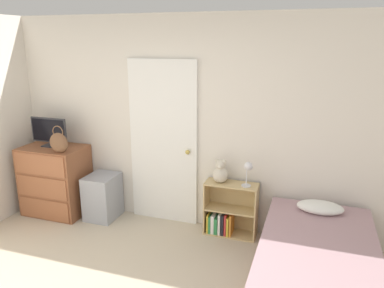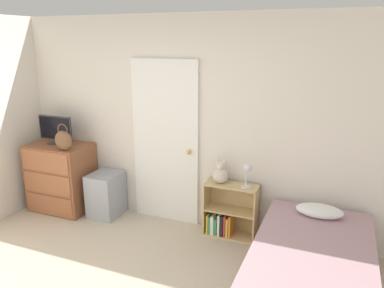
# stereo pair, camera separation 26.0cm
# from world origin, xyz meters

# --- Properties ---
(wall_back) EXTENTS (10.00, 0.06, 2.55)m
(wall_back) POSITION_xyz_m (0.00, 2.19, 1.27)
(wall_back) COLOR silver
(wall_back) RESTS_ON ground_plane
(door_closed) EXTENTS (0.87, 0.09, 2.04)m
(door_closed) POSITION_xyz_m (-0.18, 2.14, 1.02)
(door_closed) COLOR white
(door_closed) RESTS_ON ground_plane
(dresser) EXTENTS (0.80, 0.55, 0.91)m
(dresser) POSITION_xyz_m (-1.63, 1.86, 0.46)
(dresser) COLOR brown
(dresser) RESTS_ON ground_plane
(tv) EXTENTS (0.52, 0.16, 0.38)m
(tv) POSITION_xyz_m (-1.68, 1.89, 1.11)
(tv) COLOR #2D2D33
(tv) RESTS_ON dresser
(handbag) EXTENTS (0.25, 0.12, 0.34)m
(handbag) POSITION_xyz_m (-1.37, 1.68, 1.04)
(handbag) COLOR brown
(handbag) RESTS_ON dresser
(storage_bin) EXTENTS (0.37, 0.43, 0.58)m
(storage_bin) POSITION_xyz_m (-0.96, 1.92, 0.29)
(storage_bin) COLOR #999EA8
(storage_bin) RESTS_ON ground_plane
(bookshelf) EXTENTS (0.62, 0.25, 0.65)m
(bookshelf) POSITION_xyz_m (0.67, 2.01, 0.26)
(bookshelf) COLOR tan
(bookshelf) RESTS_ON ground_plane
(teddy_bear) EXTENTS (0.19, 0.19, 0.28)m
(teddy_bear) POSITION_xyz_m (0.58, 2.01, 0.77)
(teddy_bear) COLOR beige
(teddy_bear) RESTS_ON bookshelf
(desk_lamp) EXTENTS (0.12, 0.12, 0.30)m
(desk_lamp) POSITION_xyz_m (0.91, 1.97, 0.86)
(desk_lamp) COLOR silver
(desk_lamp) RESTS_ON bookshelf
(bed) EXTENTS (1.06, 1.88, 0.62)m
(bed) POSITION_xyz_m (1.70, 1.21, 0.26)
(bed) COLOR brown
(bed) RESTS_ON ground_plane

